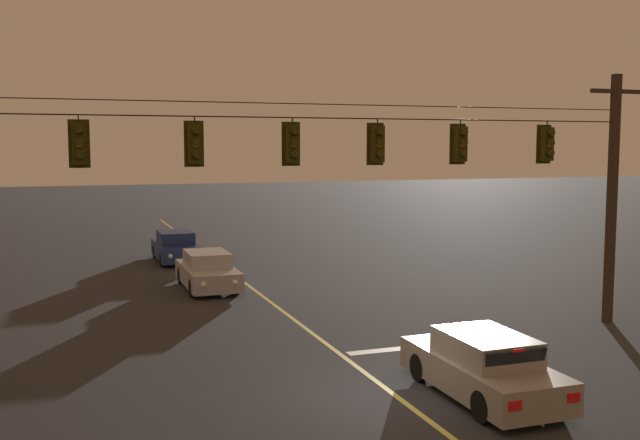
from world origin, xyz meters
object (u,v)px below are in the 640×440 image
Objects in this scene: traffic_light_rightmost at (460,144)px; car_oncoming_trailing at (176,247)px; car_oncoming_lead at (208,271)px; car_waiting_near_lane at (483,367)px; traffic_light_leftmost at (79,143)px; traffic_light_right_inner at (378,144)px; traffic_light_centre at (293,144)px; traffic_light_left_inner at (195,144)px; traffic_light_far_right at (547,144)px.

traffic_light_rightmost is 17.85m from car_oncoming_trailing.
car_oncoming_lead is at bearing 119.68° from traffic_light_rightmost.
car_oncoming_lead is at bearing 103.49° from car_waiting_near_lane.
traffic_light_leftmost reaches higher than car_oncoming_lead.
traffic_light_right_inner reaches higher than car_waiting_near_lane.
traffic_light_leftmost is at bearing -105.35° from car_oncoming_trailing.
traffic_light_right_inner is 0.28× the size of car_waiting_near_lane.
traffic_light_centre is 4.82m from traffic_light_rightmost.
traffic_light_rightmost is 0.28× the size of car_oncoming_trailing.
car_oncoming_lead is (1.99, 9.30, -4.76)m from traffic_light_left_inner.
traffic_light_right_inner is (4.81, 0.00, 0.00)m from traffic_light_left_inner.
traffic_light_leftmost is 1.00× the size of traffic_light_left_inner.
car_oncoming_trailing is at bearing 83.63° from traffic_light_left_inner.
traffic_light_right_inner is 1.00× the size of traffic_light_far_right.
traffic_light_far_right reaches higher than car_oncoming_trailing.
car_oncoming_lead is at bearing 106.87° from traffic_light_right_inner.
traffic_light_centre is at bearing 180.00° from traffic_light_right_inner.
traffic_light_right_inner and traffic_light_rightmost have the same top height.
traffic_light_rightmost is (9.94, 0.00, 0.00)m from traffic_light_leftmost.
traffic_light_left_inner is at bearing 139.56° from car_waiting_near_lane.
traffic_light_rightmost is 1.00× the size of traffic_light_far_right.
traffic_light_left_inner is 1.00× the size of traffic_light_centre.
traffic_light_left_inner is at bearing -96.37° from car_oncoming_trailing.
traffic_light_rightmost is 6.86m from car_waiting_near_lane.
traffic_light_left_inner and traffic_light_right_inner have the same top height.
traffic_light_right_inner is 17.25m from car_oncoming_trailing.
car_oncoming_trailing is at bearing 74.65° from traffic_light_leftmost.
car_oncoming_trailing is at bearing 92.28° from traffic_light_centre.
traffic_light_left_inner is at bearing 180.00° from traffic_light_far_right.
traffic_light_far_right is at bearing -63.02° from car_oncoming_trailing.
car_oncoming_trailing is (-0.65, 16.31, -4.76)m from traffic_light_centre.
car_oncoming_lead is at bearing -88.65° from car_oncoming_trailing.
traffic_light_far_right is 18.91m from car_oncoming_trailing.
traffic_light_leftmost and traffic_light_right_inner have the same top height.
traffic_light_centre is 0.28× the size of car_oncoming_trailing.
traffic_light_leftmost is at bearing 180.00° from traffic_light_left_inner.
traffic_light_centre and traffic_light_right_inner have the same top height.
traffic_light_leftmost and traffic_light_left_inner have the same top height.
traffic_light_rightmost is (2.48, 0.00, 0.00)m from traffic_light_right_inner.
traffic_light_right_inner reaches higher than car_oncoming_trailing.
car_oncoming_trailing is (-3.48, 20.83, -0.00)m from car_waiting_near_lane.
traffic_light_centre is 17.00m from car_oncoming_trailing.
traffic_light_centre reaches higher than car_waiting_near_lane.
car_oncoming_trailing is (-5.47, 16.31, -4.76)m from traffic_light_rightmost.
car_oncoming_trailing is at bearing 91.35° from car_oncoming_lead.
traffic_light_centre reaches higher than car_oncoming_trailing.
traffic_light_far_right is 13.24m from car_oncoming_lead.
car_waiting_near_lane is at bearing -57.91° from traffic_light_centre.
traffic_light_left_inner is 8.44m from car_waiting_near_lane.
traffic_light_right_inner is (7.46, 0.00, 0.00)m from traffic_light_leftmost.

